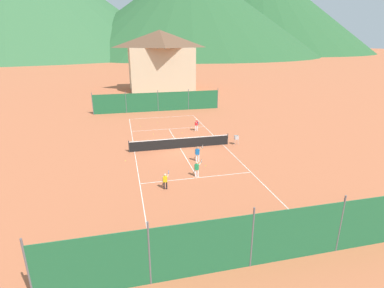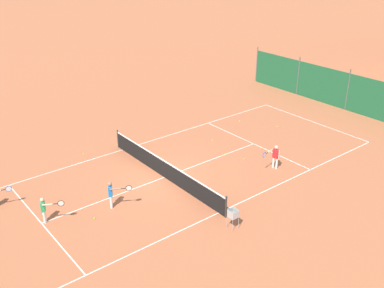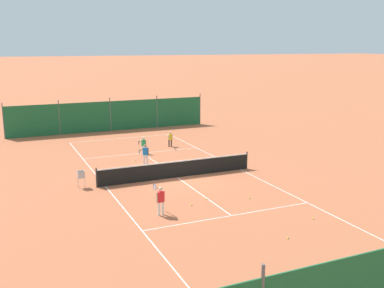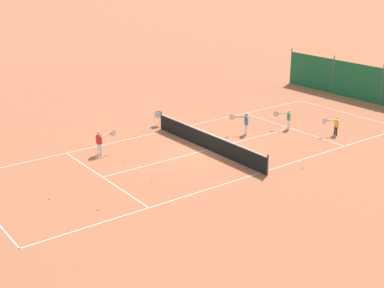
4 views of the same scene
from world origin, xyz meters
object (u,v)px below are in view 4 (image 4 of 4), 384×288
Objects in this scene: player_far_baseline at (335,124)px; tennis_ball_by_net_left at (152,181)px; player_near_service at (288,118)px; tennis_ball_by_net_right at (255,129)px; tennis_ball_far_corner at (125,161)px; tennis_ball_service_box at (143,165)px; tennis_ball_alley_left at (302,168)px; player_near_baseline at (100,141)px; tennis_ball_mid_court at (98,209)px; tennis_ball_near_corner at (49,199)px; tennis_net at (208,141)px; ball_hopper at (159,115)px; player_far_service at (245,122)px.

tennis_ball_by_net_left is at bearing 87.21° from player_far_baseline.
tennis_ball_by_net_right is (1.11, 1.67, -0.66)m from player_near_service.
tennis_ball_service_box is at bearing -155.80° from tennis_ball_far_corner.
player_near_service is at bearing -39.95° from tennis_ball_alley_left.
tennis_ball_far_corner is at bearing -163.40° from player_near_baseline.
player_far_baseline is 16.87× the size of tennis_ball_alley_left.
tennis_ball_alley_left and tennis_ball_by_net_right have the same top height.
tennis_ball_near_corner is at bearing 29.30° from tennis_ball_mid_court.
player_near_baseline is at bearing 67.14° from player_far_baseline.
tennis_net is at bearing 71.75° from player_far_baseline.
tennis_ball_service_box is at bearing 89.59° from player_near_service.
tennis_ball_alley_left is 6.54m from tennis_ball_by_net_right.
tennis_ball_near_corner is 2.49m from tennis_ball_mid_court.
tennis_ball_mid_court is at bearing 91.94° from player_far_baseline.
tennis_ball_far_corner is at bearing 24.20° from tennis_ball_service_box.
tennis_ball_alley_left and tennis_ball_mid_court have the same top height.
tennis_ball_near_corner and tennis_ball_mid_court have the same top height.
tennis_ball_by_net_left is at bearing 144.57° from ball_hopper.
tennis_ball_alley_left is 1.00× the size of tennis_ball_mid_court.
tennis_ball_alley_left is 10.40m from tennis_ball_mid_court.
player_far_baseline reaches higher than tennis_ball_by_net_left.
tennis_ball_mid_court is 1.00× the size of tennis_ball_service_box.
tennis_ball_alley_left is at bearing 114.08° from player_far_baseline.
tennis_ball_by_net_left is 0.07× the size of ball_hopper.
ball_hopper is (5.29, 5.88, -0.03)m from player_near_service.
tennis_ball_service_box is at bearing 88.83° from tennis_net.
player_near_baseline is 19.78× the size of tennis_ball_by_net_right.
player_near_baseline is 1.93m from tennis_ball_far_corner.
player_near_service is 10.77m from tennis_ball_far_corner.
player_far_baseline reaches higher than tennis_ball_service_box.
tennis_ball_near_corner is at bearing 122.32° from ball_hopper.
tennis_ball_near_corner is at bearing 98.02° from tennis_ball_by_net_right.
tennis_ball_by_net_right is at bearing -22.17° from tennis_ball_alley_left.
ball_hopper reaches higher than tennis_ball_by_net_right.
player_near_baseline is 19.78× the size of tennis_ball_by_net_left.
player_near_service is 7.91m from ball_hopper.
tennis_ball_far_corner is (6.04, 6.56, 0.00)m from tennis_ball_alley_left.
tennis_ball_by_net_left is at bearing -71.47° from tennis_ball_mid_court.
player_far_service reaches higher than tennis_ball_by_net_right.
ball_hopper is (4.18, 4.20, 0.62)m from tennis_ball_by_net_right.
player_near_service is at bearing -104.04° from player_near_baseline.
player_near_baseline reaches higher than tennis_ball_service_box.
tennis_ball_alley_left is at bearing -132.63° from tennis_ball_far_corner.
tennis_ball_alley_left is at bearing -170.38° from ball_hopper.
player_far_service reaches higher than player_far_baseline.
player_near_baseline is 19.78× the size of tennis_ball_far_corner.
tennis_ball_alley_left is at bearing 166.49° from player_far_service.
tennis_ball_near_corner is (-1.61, 12.81, -0.72)m from player_far_service.
player_near_service is 15.62m from tennis_ball_near_corner.
tennis_ball_near_corner is 11.50m from ball_hopper.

